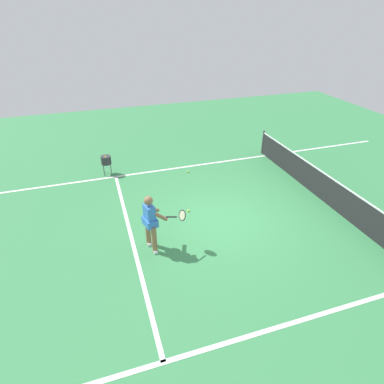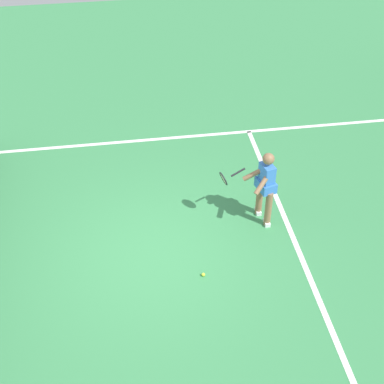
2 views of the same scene
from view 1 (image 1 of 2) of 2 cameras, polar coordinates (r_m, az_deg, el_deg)
name	(u,v)px [view 1 (image 1 of 2)]	position (r m, az deg, el deg)	size (l,w,h in m)	color
ground_plane	(221,220)	(9.45, 5.18, -4.93)	(25.52, 25.52, 0.00)	#38844C
service_line_marking	(131,237)	(8.91, -10.71, -7.85)	(7.39, 0.10, 0.01)	white
sideline_left_marking	(185,167)	(12.45, -1.33, 4.46)	(0.10, 17.63, 0.01)	white
sideline_right_marking	(293,323)	(7.13, 17.42, -21.26)	(0.10, 17.63, 0.01)	white
court_net	(325,188)	(10.91, 22.53, 0.69)	(8.07, 0.08, 0.99)	#4C4C51
tennis_player	(151,221)	(7.97, -7.25, -5.13)	(0.67, 1.06, 1.55)	#8C6647
tennis_ball_near	(188,172)	(12.03, -0.78, 3.65)	(0.07, 0.07, 0.07)	#D1E533
tennis_ball_mid	(188,211)	(9.75, -0.65, -3.33)	(0.07, 0.07, 0.07)	#D1E533
ball_hopper	(106,160)	(12.12, -15.00, 5.47)	(0.36, 0.36, 0.74)	#333338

